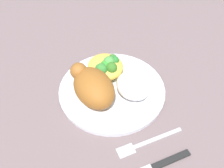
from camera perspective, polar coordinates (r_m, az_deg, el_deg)
The scene contains 7 objects.
ground_plane at distance 0.56m, azimuth 0.00°, elevation -1.92°, with size 2.00×2.00×0.00m, color #6B595B.
plate at distance 0.56m, azimuth 0.00°, elevation -1.29°, with size 0.25×0.25×0.02m.
roasted_chicken at distance 0.51m, azimuth -4.70°, elevation -0.53°, with size 0.13×0.08×0.07m.
rice_pile at distance 0.52m, azimuth 5.22°, elevation -0.32°, with size 0.08×0.07×0.05m, color white.
mac_cheese_with_broccoli at distance 0.56m, azimuth -1.47°, elevation 4.31°, with size 0.09×0.08×0.05m.
fork at distance 0.49m, azimuth 8.27°, elevation -13.70°, with size 0.03×0.14×0.01m.
knife at distance 0.46m, azimuth 9.84°, elevation -19.13°, with size 0.04×0.19×0.01m.
Camera 1 is at (-0.32, 0.18, 0.42)m, focal length 38.07 mm.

